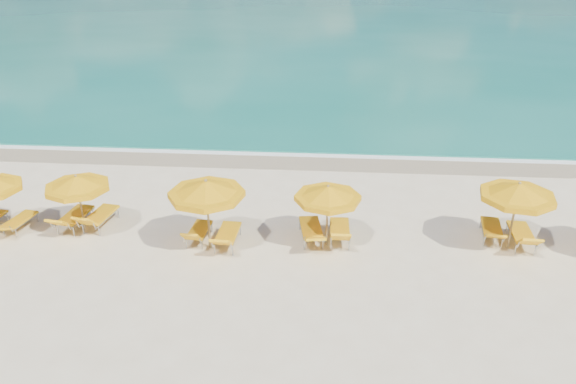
{
  "coord_description": "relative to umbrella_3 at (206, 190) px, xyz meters",
  "views": [
    {
      "loc": [
        1.26,
        -15.41,
        9.33
      ],
      "look_at": [
        0.0,
        1.5,
        1.2
      ],
      "focal_mm": 35.0,
      "sensor_mm": 36.0,
      "label": 1
    }
  ],
  "objects": [
    {
      "name": "lounger_5_left",
      "position": [
        9.05,
        1.25,
        -1.82
      ],
      "size": [
        0.86,
        1.92,
        0.77
      ],
      "rotation": [
        0.0,
        0.0,
        -0.14
      ],
      "color": "#A5A8AD",
      "rests_on": "ground"
    },
    {
      "name": "umbrella_2",
      "position": [
        -4.36,
        0.66,
        -0.25
      ],
      "size": [
        2.11,
        2.11,
        2.12
      ],
      "rotation": [
        0.0,
        0.0,
        0.01
      ],
      "color": "#9B804D",
      "rests_on": "ground"
    },
    {
      "name": "lounger_3_right",
      "position": [
        0.53,
        0.2,
        -1.81
      ],
      "size": [
        0.72,
        1.94,
        0.85
      ],
      "rotation": [
        0.0,
        0.0,
        -0.04
      ],
      "color": "#A5A8AD",
      "rests_on": "ground"
    },
    {
      "name": "lounger_2_left",
      "position": [
        -4.84,
        1.0,
        -1.81
      ],
      "size": [
        0.87,
        2.02,
        0.88
      ],
      "rotation": [
        0.0,
        0.0,
        -0.12
      ],
      "color": "#A5A8AD",
      "rests_on": "ground"
    },
    {
      "name": "lounger_5_right",
      "position": [
        9.89,
        0.91,
        -1.81
      ],
      "size": [
        0.75,
        1.97,
        0.88
      ],
      "rotation": [
        0.0,
        0.0,
        -0.05
      ],
      "color": "#A5A8AD",
      "rests_on": "ground"
    },
    {
      "name": "whitecap_far",
      "position": [
        10.35,
        24.28,
        -2.05
      ],
      "size": [
        18.0,
        0.3,
        0.05
      ],
      "primitive_type": "cube",
      "color": "white",
      "rests_on": "ground"
    },
    {
      "name": "lounger_4_left",
      "position": [
        3.19,
        0.72,
        -1.81
      ],
      "size": [
        0.97,
        2.13,
        0.77
      ],
      "rotation": [
        0.0,
        0.0,
        0.16
      ],
      "color": "#A5A8AD",
      "rests_on": "ground"
    },
    {
      "name": "umbrella_5",
      "position": [
        9.43,
        0.68,
        -0.07
      ],
      "size": [
        2.71,
        2.71,
        2.33
      ],
      "rotation": [
        0.0,
        0.0,
        0.2
      ],
      "color": "#9B804D",
      "rests_on": "ground"
    },
    {
      "name": "ground_plane",
      "position": [
        2.35,
        0.28,
        -2.05
      ],
      "size": [
        120.0,
        120.0,
        0.0
      ],
      "primitive_type": "plane",
      "color": "beige"
    },
    {
      "name": "lounger_1_right",
      "position": [
        -6.63,
        0.72,
        -1.85
      ],
      "size": [
        0.85,
        1.78,
        0.61
      ],
      "rotation": [
        0.0,
        0.0,
        -0.19
      ],
      "color": "#A5A8AD",
      "rests_on": "ground"
    },
    {
      "name": "whitecap_near",
      "position": [
        -3.65,
        17.28,
        -2.05
      ],
      "size": [
        14.0,
        0.36,
        0.05
      ],
      "primitive_type": "cube",
      "color": "white",
      "rests_on": "ground"
    },
    {
      "name": "lounger_2_right",
      "position": [
        -4.0,
        1.1,
        -1.81
      ],
      "size": [
        0.94,
        2.0,
        0.92
      ],
      "rotation": [
        0.0,
        0.0,
        -0.15
      ],
      "color": "#A5A8AD",
      "rests_on": "ground"
    },
    {
      "name": "foam_line",
      "position": [
        2.35,
        8.48,
        -2.05
      ],
      "size": [
        120.0,
        1.2,
        0.03
      ],
      "primitive_type": "cube",
      "color": "white",
      "rests_on": "ground"
    },
    {
      "name": "umbrella_4",
      "position": [
        3.68,
        0.46,
        -0.24
      ],
      "size": [
        2.24,
        2.24,
        2.12
      ],
      "rotation": [
        0.0,
        0.0,
        0.07
      ],
      "color": "#9B804D",
      "rests_on": "ground"
    },
    {
      "name": "ocean",
      "position": [
        2.35,
        48.28,
        -2.05
      ],
      "size": [
        120.0,
        80.0,
        0.3
      ],
      "primitive_type": "cube",
      "color": "#126555",
      "rests_on": "ground"
    },
    {
      "name": "umbrella_3",
      "position": [
        0.0,
        0.0,
        0.0
      ],
      "size": [
        2.69,
        2.69,
        2.4
      ],
      "rotation": [
        0.0,
        0.0,
        0.14
      ],
      "color": "#9B804D",
      "rests_on": "ground"
    },
    {
      "name": "wet_sand_band",
      "position": [
        2.35,
        7.68,
        -2.05
      ],
      "size": [
        120.0,
        2.6,
        0.01
      ],
      "primitive_type": "cube",
      "color": "tan",
      "rests_on": "ground"
    },
    {
      "name": "lounger_4_right",
      "position": [
        4.11,
        0.75,
        -1.81
      ],
      "size": [
        0.68,
        1.9,
        0.88
      ],
      "rotation": [
        0.0,
        0.0,
        0.02
      ],
      "color": "#A5A8AD",
      "rests_on": "ground"
    },
    {
      "name": "lounger_3_left",
      "position": [
        -0.45,
        0.42,
        -1.84
      ],
      "size": [
        0.7,
        1.73,
        0.81
      ],
      "rotation": [
        0.0,
        0.0,
        -0.08
      ],
      "color": "#A5A8AD",
      "rests_on": "ground"
    }
  ]
}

